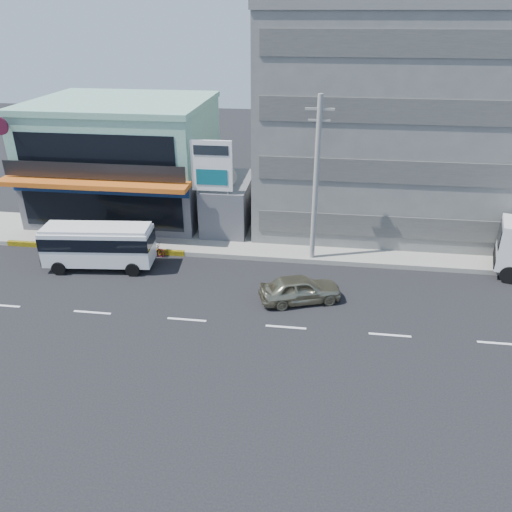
{
  "coord_description": "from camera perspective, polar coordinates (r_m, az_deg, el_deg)",
  "views": [
    {
      "loc": [
        6.27,
        -20.43,
        13.94
      ],
      "look_at": [
        3.08,
        3.23,
        2.2
      ],
      "focal_mm": 35.0,
      "sensor_mm": 36.0,
      "label": 1
    }
  ],
  "objects": [
    {
      "name": "gap_structure",
      "position": [
        35.21,
        -3.09,
        5.89
      ],
      "size": [
        3.0,
        6.0,
        3.5
      ],
      "primitive_type": "cube",
      "color": "#4E4E54",
      "rests_on": "ground"
    },
    {
      "name": "utility_pole_near",
      "position": [
        29.18,
        6.86,
        8.48
      ],
      "size": [
        1.6,
        0.3,
        10.0
      ],
      "color": "#999993",
      "rests_on": "ground"
    },
    {
      "name": "concrete_building",
      "position": [
        36.29,
        13.87,
        14.44
      ],
      "size": [
        16.0,
        12.0,
        14.0
      ],
      "primitive_type": "cube",
      "color": "slate",
      "rests_on": "ground"
    },
    {
      "name": "sedan",
      "position": [
        26.54,
        5.08,
        -3.76
      ],
      "size": [
        4.64,
        3.02,
        1.47
      ],
      "primitive_type": "imported",
      "rotation": [
        0.0,
        0.0,
        1.9
      ],
      "color": "tan",
      "rests_on": "ground"
    },
    {
      "name": "shop_building",
      "position": [
        38.52,
        -14.6,
        10.4
      ],
      "size": [
        12.4,
        11.7,
        8.0
      ],
      "color": "#4E4E54",
      "rests_on": "ground"
    },
    {
      "name": "sidewalk",
      "position": [
        32.98,
        4.76,
        1.38
      ],
      "size": [
        70.0,
        5.0,
        0.3
      ],
      "primitive_type": "cube",
      "color": "gray",
      "rests_on": "ground"
    },
    {
      "name": "motorcycle_rider",
      "position": [
        31.96,
        -11.82,
        1.18
      ],
      "size": [
        1.77,
        0.79,
        2.2
      ],
      "color": "maroon",
      "rests_on": "ground"
    },
    {
      "name": "ground",
      "position": [
        25.51,
        -7.92,
        -7.21
      ],
      "size": [
        120.0,
        120.0,
        0.0
      ],
      "primitive_type": "plane",
      "color": "black",
      "rests_on": "ground"
    },
    {
      "name": "minibus",
      "position": [
        30.94,
        -17.59,
        1.39
      ],
      "size": [
        6.57,
        2.75,
        2.68
      ],
      "color": "white",
      "rests_on": "ground"
    },
    {
      "name": "satellite_dish",
      "position": [
        33.68,
        -3.47,
        8.22
      ],
      "size": [
        1.5,
        1.5,
        0.15
      ],
      "primitive_type": "cylinder",
      "color": "slate",
      "rests_on": "gap_structure"
    },
    {
      "name": "billboard",
      "position": [
        31.7,
        -5.06,
        9.57
      ],
      "size": [
        2.6,
        0.18,
        6.9
      ],
      "color": "gray",
      "rests_on": "ground"
    }
  ]
}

